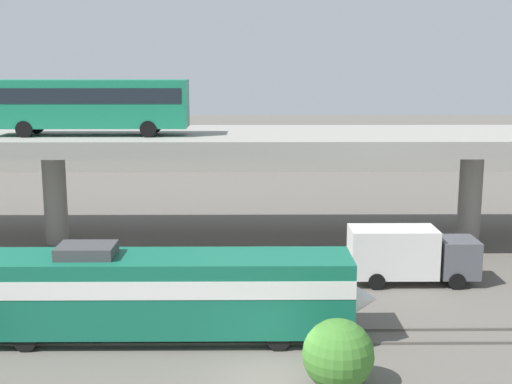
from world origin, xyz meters
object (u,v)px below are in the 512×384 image
Objects in this scene: service_truck_west at (409,254)px; parked_car_1 at (301,141)px; parked_car_4 at (368,143)px; parked_car_3 at (85,142)px; parked_car_2 at (75,146)px; train_locomotive at (175,290)px; parked_car_0 at (327,145)px; parked_car_5 at (165,141)px; transit_bus_on_overpass at (90,102)px.

service_truck_west is 45.71m from parked_car_1.
service_truck_west is at bearing 83.18° from parked_car_4.
parked_car_3 is 33.04m from parked_car_4.
parked_car_1 is 26.09m from parked_car_2.
parked_car_4 is at bearing 71.49° from train_locomotive.
parked_car_5 is at bearing 168.09° from parked_car_0.
transit_bus_on_overpass is at bearing 159.24° from service_truck_west.
parked_car_5 is at bearing 3.86° from parked_car_3.
train_locomotive is 4.12× the size of parked_car_3.
parked_car_5 reaches higher than service_truck_west.
transit_bus_on_overpass is 2.63× the size of parked_car_2.
transit_bus_on_overpass is 2.89× the size of parked_car_1.
parked_car_2 is (-28.13, 40.76, 0.90)m from service_truck_west.
service_truck_west is at bearing -86.87° from parked_car_1.
parked_car_5 is (-0.26, 38.39, -6.81)m from transit_bus_on_overpass.
transit_bus_on_overpass reaches higher than parked_car_5.
parked_car_4 reaches higher than service_truck_west.
transit_bus_on_overpass is 1.76× the size of service_truck_west.
train_locomotive reaches higher than parked_car_2.
parked_car_3 is 0.96× the size of parked_car_5.
parked_car_1 and parked_car_3 have the same top height.
parked_car_1 is at bearing 80.14° from train_locomotive.
parked_car_2 is at bearing 124.61° from service_truck_west.
parked_car_5 is (9.27, 0.63, -0.00)m from parked_car_3.
train_locomotive reaches higher than parked_car_5.
parked_car_3 is at bearing 104.17° from transit_bus_on_overpass.
parked_car_2 and parked_car_5 have the same top height.
parked_car_4 is at bearing -3.19° from parked_car_3.
parked_car_0 is 0.85× the size of parked_car_4.
parked_car_5 is (-18.75, 3.95, 0.00)m from parked_car_0.
parked_car_5 is (-16.10, -0.29, 0.00)m from parked_car_1.
parked_car_2 is at bearing -154.36° from parked_car_5.
parked_car_5 is at bearing -178.96° from parked_car_1.
train_locomotive is at bearing -82.58° from parked_car_5.
parked_car_4 and parked_car_5 have the same top height.
parked_car_4 is (4.98, 1.49, 0.00)m from parked_car_0.
transit_bus_on_overpass is 43.44m from parked_car_4.
train_locomotive is 1.49× the size of transit_bus_on_overpass.
service_truck_west is 49.01m from parked_car_5.
transit_bus_on_overpass is 2.66× the size of parked_car_5.
service_truck_west is 1.70× the size of parked_car_0.
train_locomotive is 17.38m from transit_bus_on_overpass.
parked_car_1 is at bearing 1.04° from parked_car_5.
train_locomotive reaches higher than parked_car_3.
parked_car_5 is (-6.87, 52.78, 0.34)m from train_locomotive.
parked_car_5 is at bearing 112.30° from service_truck_west.
parked_car_1 is 0.92× the size of parked_car_5.
train_locomotive reaches higher than parked_car_1.
parked_car_0 is 0.88× the size of parked_car_2.
parked_car_2 is 0.97× the size of parked_car_4.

